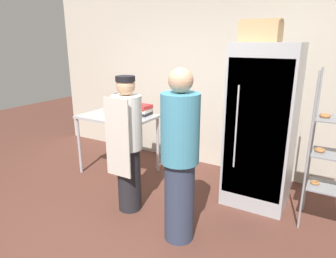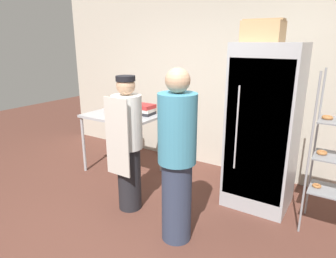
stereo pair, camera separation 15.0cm
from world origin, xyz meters
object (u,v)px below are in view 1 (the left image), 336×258
blender_pitcher (118,103)px  binder_stack (141,110)px  refrigerator (261,127)px  person_baker (128,144)px  donut_box (115,114)px  cardboard_storage_box (261,31)px  person_customer (180,158)px

blender_pitcher → binder_stack: bearing=0.1°
refrigerator → blender_pitcher: 2.23m
binder_stack → person_baker: size_ratio=0.18×
donut_box → binder_stack: bearing=49.2°
donut_box → person_baker: size_ratio=0.18×
binder_stack → cardboard_storage_box: (1.69, -0.03, 1.10)m
cardboard_storage_box → person_baker: bearing=-140.5°
refrigerator → person_customer: size_ratio=1.12×
binder_stack → person_customer: 1.77m
donut_box → blender_pitcher: 0.36m
refrigerator → person_customer: refrigerator is taller
binder_stack → person_customer: size_ratio=0.17×
refrigerator → blender_pitcher: refrigerator is taller
blender_pitcher → person_customer: 2.12m
person_baker → refrigerator: bearing=37.2°
refrigerator → binder_stack: bearing=178.9°
refrigerator → donut_box: (-2.04, -0.26, -0.03)m
refrigerator → donut_box: 2.06m
binder_stack → blender_pitcher: bearing=-179.9°
refrigerator → cardboard_storage_box: 1.10m
binder_stack → cardboard_storage_box: bearing=-1.1°
refrigerator → person_baker: size_ratio=1.22×
donut_box → binder_stack: (0.25, 0.29, 0.03)m
binder_stack → cardboard_storage_box: size_ratio=0.68×
donut_box → person_baker: 1.05m
binder_stack → person_customer: person_customer is taller
refrigerator → cardboard_storage_box: size_ratio=4.53×
person_baker → cardboard_storage_box: bearing=39.5°
person_baker → person_customer: (0.79, -0.20, 0.05)m
blender_pitcher → person_baker: person_baker is taller
blender_pitcher → person_baker: bearing=-46.5°
blender_pitcher → person_customer: size_ratio=0.16×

